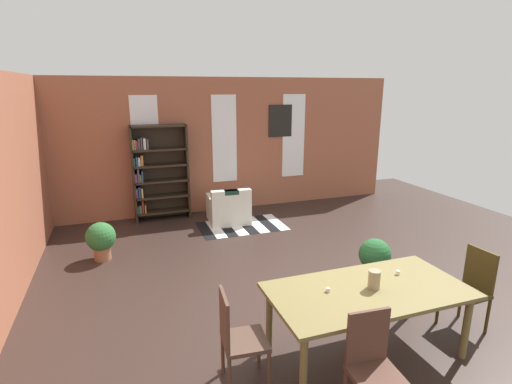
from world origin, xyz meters
The scene contains 18 objects.
ground_plane centered at (0.00, 0.00, 0.00)m, with size 11.38×11.38×0.00m, color #32241F.
back_wall_brick centered at (0.00, 4.44, 1.46)m, with size 8.13×0.12×2.92m, color #A25A40.
window_pane_0 centered at (-1.66, 4.37, 1.61)m, with size 0.55×0.02×1.90m, color white.
window_pane_1 centered at (0.00, 4.37, 1.61)m, with size 0.55×0.02×1.90m, color white.
window_pane_2 centered at (1.66, 4.37, 1.61)m, with size 0.55×0.02×1.90m, color white.
dining_table centered at (0.05, -1.00, 0.67)m, with size 2.03×1.01×0.74m.
vase_on_table centered at (0.10, -1.00, 0.84)m, with size 0.12×0.12×0.19m, color #998466.
tealight_candle_0 centered at (-0.37, -0.91, 0.76)m, with size 0.04×0.04×0.04m, color silver.
tealight_candle_1 centered at (0.53, -0.84, 0.76)m, with size 0.04×0.04×0.05m, color silver.
dining_chair_head_right centered at (1.44, -1.00, 0.51)m, with size 0.42×0.42×0.95m.
dining_chair_near_left centered at (-0.40, -1.74, 0.51)m, with size 0.43×0.43×0.95m.
dining_chair_head_left centered at (-1.34, -1.00, 0.51)m, with size 0.43×0.43×0.95m.
bookshelf_tall centered at (-1.50, 4.18, 1.01)m, with size 1.13×0.33×1.98m.
armchair_white centered at (-0.17, 3.48, 0.28)m, with size 0.85×0.85×0.75m.
potted_plant_by_shelf centered at (-2.60, 2.39, 0.36)m, with size 0.47×0.47×0.62m.
potted_plant_corner centered at (1.15, 0.37, 0.34)m, with size 0.46×0.46×0.60m.
striped_rug centered at (0.00, 3.14, 0.00)m, with size 1.70×1.04×0.01m.
framed_picture centered at (1.32, 4.36, 1.97)m, with size 0.56×0.03×0.72m, color black.
Camera 1 is at (-2.21, -3.99, 2.70)m, focal length 27.53 mm.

